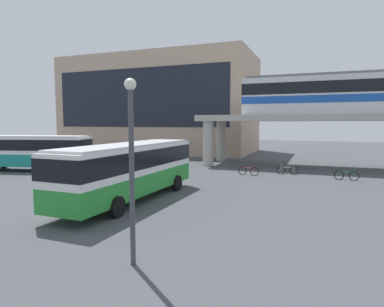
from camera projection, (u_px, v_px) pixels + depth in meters
ground_plane at (175, 176)px, 27.31m from camera, size 120.00×120.00×0.00m
station_building at (160, 105)px, 51.34m from camera, size 28.63×13.52×14.18m
elevated_platform at (346, 123)px, 31.07m from camera, size 28.10×6.34×5.15m
train at (351, 93)px, 30.70m from camera, size 20.05×2.96×3.84m
bus_main at (130, 166)px, 18.47m from camera, size 2.96×11.10×3.22m
bus_secondary at (29, 149)px, 30.09m from camera, size 11.33×5.09×3.22m
bicycle_red at (248, 171)px, 27.74m from camera, size 1.78×0.29×1.04m
bicycle_silver at (287, 170)px, 28.07m from camera, size 1.79×0.16×1.04m
bicycle_green at (346, 175)px, 25.32m from camera, size 1.79×0.19×1.04m
pedestrian_walking_across at (135, 167)px, 27.62m from camera, size 0.39×0.47×1.58m
lamp_post at (131, 156)px, 9.93m from camera, size 0.36×0.36×5.69m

